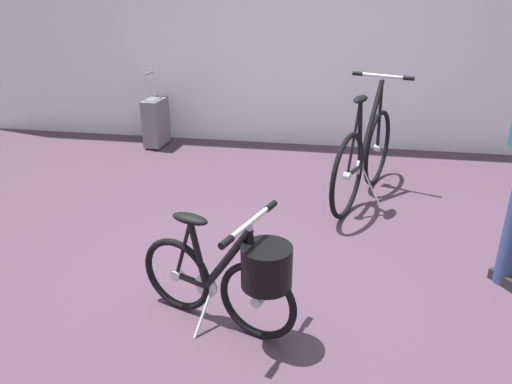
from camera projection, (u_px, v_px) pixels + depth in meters
The scene contains 4 objects.
ground_plane at pixel (264, 283), 3.14m from camera, with size 8.22×8.22×0.00m, color #473342.
folding_bike_foreground at pixel (235, 275), 2.60m from camera, with size 0.93×0.51×0.70m.
display_bike_left at pixel (364, 156), 4.19m from camera, with size 0.64×1.42×1.03m.
rolling_suitcase at pixel (156, 122), 5.59m from camera, with size 0.21×0.37×0.83m.
Camera 1 is at (0.40, -2.62, 1.78)m, focal length 34.78 mm.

